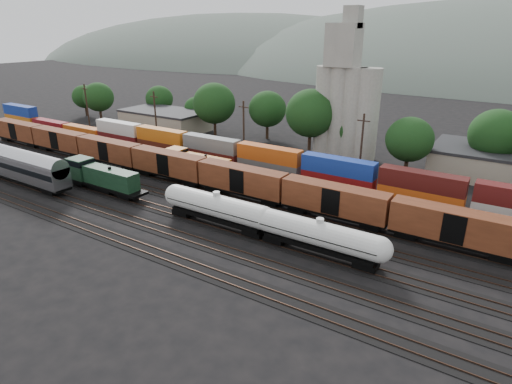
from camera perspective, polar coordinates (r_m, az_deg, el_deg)
The scene contains 14 objects.
ground at distance 63.32m, azimuth -3.79°, elevation -2.43°, with size 600.00×600.00×0.00m, color black.
tracks at distance 63.30m, azimuth -3.79°, elevation -2.39°, with size 180.00×33.20×0.20m.
green_locomotive at distance 74.10m, azimuth -20.29°, elevation 2.03°, with size 17.66×3.12×4.67m.
tank_car_a at distance 57.51m, azimuth -5.25°, elevation -2.01°, with size 17.71×3.17×4.64m.
tank_car_b at distance 50.52m, azimuth 8.42°, elevation -5.70°, with size 17.15×3.07×4.50m.
passenger_coach at distance 83.91m, azimuth -29.53°, elevation 3.43°, with size 26.50×3.27×6.02m.
orange_locomotive at distance 78.58m, azimuth -8.27°, elevation 3.97°, with size 16.34×2.72×4.09m.
boxcar_string at distance 59.59m, azimuth 10.42°, elevation -1.05°, with size 169.00×2.90×4.20m.
container_wall at distance 78.59m, azimuth -2.54°, elevation 4.58°, with size 164.70×2.60×5.80m.
grain_silo at distance 89.39m, azimuth 11.86°, elevation 11.71°, with size 13.40×5.00×29.00m.
industrial_sheds at distance 89.39m, azimuth 13.27°, elevation 5.87°, with size 119.38×17.26×5.10m.
tree_band at distance 88.86m, azimuth 14.22°, elevation 8.92°, with size 164.72×20.48×14.16m.
utility_poles at distance 79.14m, azimuth 5.61°, elevation 7.12°, with size 122.20×0.36×12.00m.
distant_hills at distance 310.09m, azimuth 30.73°, elevation 9.79°, with size 860.00×286.00×130.00m.
Camera 1 is at (34.73, -46.48, 25.35)m, focal length 30.00 mm.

